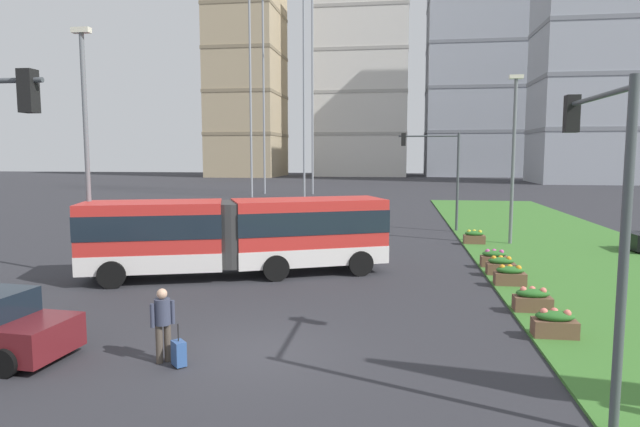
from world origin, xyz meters
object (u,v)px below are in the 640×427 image
at_px(rolling_suitcase, 179,353).
at_px(streetlight_median, 513,153).
at_px(flower_planter_4, 494,258).
at_px(apartment_tower_centre, 477,70).
at_px(flower_planter_0, 555,323).
at_px(flower_planter_2, 510,275).
at_px(traffic_light_far_right, 438,164).
at_px(streetlight_left, 86,144).
at_px(articulated_bus, 238,234).
at_px(apartment_tower_eastcentre, 595,29).
at_px(apartment_tower_west, 247,56).
at_px(pedestrian_crossing, 163,320).
at_px(traffic_light_near_right, 602,190).
at_px(car_navy_sedan, 250,218).
at_px(flower_planter_5, 474,237).
at_px(flower_planter_1, 533,299).
at_px(flower_planter_3, 501,266).
at_px(apartment_tower_westcentre, 363,77).

height_order(rolling_suitcase, streetlight_median, streetlight_median).
relative_size(flower_planter_4, apartment_tower_centre, 0.02).
xyz_separation_m(flower_planter_0, flower_planter_2, (0.00, 5.68, 0.00)).
distance_m(traffic_light_far_right, streetlight_left, 20.81).
height_order(articulated_bus, apartment_tower_eastcentre, apartment_tower_eastcentre).
distance_m(flower_planter_0, streetlight_median, 16.02).
height_order(flower_planter_0, traffic_light_far_right, traffic_light_far_right).
bearing_deg(apartment_tower_eastcentre, apartment_tower_west, 162.26).
bearing_deg(apartment_tower_centre, pedestrian_crossing, -101.09).
xyz_separation_m(traffic_light_near_right, apartment_tower_eastcentre, (28.38, 87.17, 21.34)).
bearing_deg(car_navy_sedan, traffic_light_far_right, 4.80).
distance_m(flower_planter_4, traffic_light_far_right, 11.79).
height_order(rolling_suitcase, flower_planter_5, rolling_suitcase).
bearing_deg(traffic_light_far_right, apartment_tower_centre, 80.92).
bearing_deg(apartment_tower_west, streetlight_median, -66.18).
distance_m(car_navy_sedan, traffic_light_far_right, 12.34).
distance_m(flower_planter_1, flower_planter_2, 3.33).
height_order(flower_planter_5, traffic_light_far_right, traffic_light_far_right).
bearing_deg(apartment_tower_eastcentre, flower_planter_3, -110.25).
distance_m(articulated_bus, apartment_tower_eastcentre, 89.36).
height_order(pedestrian_crossing, flower_planter_2, pedestrian_crossing).
height_order(flower_planter_1, flower_planter_5, same).
bearing_deg(streetlight_median, apartment_tower_eastcentre, 69.02).
bearing_deg(apartment_tower_eastcentre, traffic_light_near_right, -108.03).
height_order(pedestrian_crossing, flower_planter_5, pedestrian_crossing).
distance_m(car_navy_sedan, traffic_light_near_right, 26.55).
relative_size(flower_planter_0, streetlight_median, 0.12).
relative_size(flower_planter_1, flower_planter_2, 1.00).
height_order(articulated_bus, apartment_tower_west, apartment_tower_west).
relative_size(flower_planter_2, apartment_tower_westcentre, 0.02).
bearing_deg(rolling_suitcase, apartment_tower_westcentre, 91.66).
distance_m(pedestrian_crossing, flower_planter_0, 9.87).
bearing_deg(streetlight_left, flower_planter_1, -9.10).
distance_m(articulated_bus, apartment_tower_centre, 110.37).
bearing_deg(rolling_suitcase, car_navy_sedan, 101.34).
xyz_separation_m(flower_planter_0, flower_planter_5, (0.00, 14.98, 0.00)).
bearing_deg(flower_planter_3, streetlight_left, -170.86).
bearing_deg(flower_planter_1, flower_planter_3, 90.00).
bearing_deg(streetlight_left, apartment_tower_westcentre, 88.09).
relative_size(flower_planter_5, traffic_light_near_right, 0.18).
distance_m(articulated_bus, flower_planter_3, 10.46).
bearing_deg(flower_planter_5, flower_planter_1, -90.00).
height_order(flower_planter_2, flower_planter_3, same).
bearing_deg(flower_planter_1, streetlight_left, 170.90).
bearing_deg(streetlight_median, apartment_tower_centre, 83.39).
distance_m(flower_planter_2, apartment_tower_centre, 109.34).
height_order(pedestrian_crossing, flower_planter_1, pedestrian_crossing).
distance_m(flower_planter_2, traffic_light_near_right, 10.28).
bearing_deg(traffic_light_far_right, apartment_tower_eastcentre, 64.95).
relative_size(streetlight_median, apartment_tower_eastcentre, 0.17).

